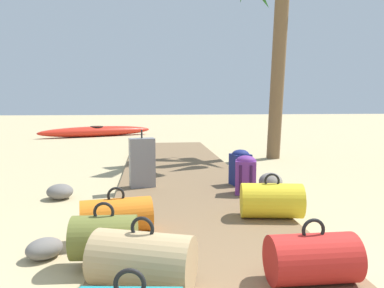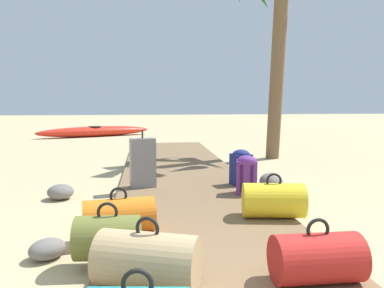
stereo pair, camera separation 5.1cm
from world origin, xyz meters
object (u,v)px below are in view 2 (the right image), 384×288
object	(u,v)px
suitcase_grey	(143,163)
duffel_bag_olive	(108,237)
duffel_bag_orange	(119,216)
duffel_bag_tan	(148,260)
backpack_navy	(241,166)
duffel_bag_red	(317,258)
kayak	(95,131)
backpack_purple	(247,174)
duffel_bag_yellow	(273,200)

from	to	relation	value
suitcase_grey	duffel_bag_olive	xyz separation A→B (m)	(-0.25, -2.49, -0.18)
duffel_bag_orange	duffel_bag_olive	distance (m)	0.59
duffel_bag_orange	duffel_bag_tan	xyz separation A→B (m)	(0.27, -1.08, 0.02)
backpack_navy	duffel_bag_olive	xyz separation A→B (m)	(-1.69, -2.47, -0.10)
suitcase_grey	backpack_navy	distance (m)	1.44
duffel_bag_red	duffel_bag_olive	bearing A→B (deg)	158.96
duffel_bag_orange	backpack_navy	bearing A→B (deg)	48.93
suitcase_grey	duffel_bag_tan	world-z (taller)	suitcase_grey
duffel_bag_red	suitcase_grey	bearing A→B (deg)	111.52
duffel_bag_tan	duffel_bag_orange	bearing A→B (deg)	103.74
duffel_bag_orange	kayak	size ratio (longest dim) A/B	0.17
backpack_purple	duffel_bag_olive	bearing A→B (deg)	-130.24
duffel_bag_red	duffel_bag_yellow	xyz separation A→B (m)	(0.19, 1.44, 0.01)
duffel_bag_olive	duffel_bag_tan	bearing A→B (deg)	-58.36
backpack_navy	duffel_bag_tan	distance (m)	3.28
duffel_bag_yellow	kayak	bearing A→B (deg)	107.19
duffel_bag_yellow	duffel_bag_red	bearing A→B (deg)	-97.39
duffel_bag_red	kayak	distance (m)	12.22
duffel_bag_red	duffel_bag_tan	xyz separation A→B (m)	(-1.15, 0.06, 0.02)
duffel_bag_tan	duffel_bag_yellow	world-z (taller)	duffel_bag_tan
suitcase_grey	duffel_bag_tan	xyz separation A→B (m)	(0.06, -2.99, -0.16)
suitcase_grey	duffel_bag_yellow	xyz separation A→B (m)	(1.39, -1.61, -0.17)
backpack_navy	backpack_purple	size ratio (longest dim) A/B	1.01
duffel_bag_red	backpack_navy	bearing A→B (deg)	85.57
duffel_bag_tan	duffel_bag_olive	bearing A→B (deg)	121.64
backpack_purple	duffel_bag_yellow	size ratio (longest dim) A/B	0.75
backpack_navy	duffel_bag_red	bearing A→B (deg)	-94.43
suitcase_grey	kayak	xyz separation A→B (m)	(-1.83, 8.79, -0.25)
duffel_bag_red	backpack_navy	size ratio (longest dim) A/B	1.15
backpack_purple	kayak	xyz separation A→B (m)	(-3.20, 9.36, -0.16)
duffel_bag_red	duffel_bag_yellow	world-z (taller)	duffel_bag_yellow
duffel_bag_yellow	kayak	xyz separation A→B (m)	(-3.22, 10.40, -0.08)
duffel_bag_olive	duffel_bag_orange	bearing A→B (deg)	85.88
duffel_bag_orange	duffel_bag_yellow	xyz separation A→B (m)	(1.60, 0.30, 0.02)
suitcase_grey	backpack_navy	size ratio (longest dim) A/B	1.58
duffel_bag_red	backpack_navy	world-z (taller)	backpack_navy
suitcase_grey	kayak	size ratio (longest dim) A/B	0.20
backpack_navy	kayak	distance (m)	9.39
duffel_bag_olive	duffel_bag_yellow	bearing A→B (deg)	28.25
duffel_bag_olive	suitcase_grey	bearing A→B (deg)	84.27
duffel_bag_yellow	kayak	size ratio (longest dim) A/B	0.17
backpack_navy	backpack_purple	distance (m)	0.56
duffel_bag_red	duffel_bag_orange	size ratio (longest dim) A/B	0.85
duffel_bag_orange	duffel_bag_olive	xyz separation A→B (m)	(-0.04, -0.59, 0.01)
backpack_purple	duffel_bag_olive	xyz separation A→B (m)	(-1.63, -1.92, -0.10)
duffel_bag_tan	duffel_bag_olive	world-z (taller)	duffel_bag_tan
duffel_bag_yellow	duffel_bag_orange	bearing A→B (deg)	-169.52
duffel_bag_tan	duffel_bag_red	bearing A→B (deg)	-3.00
duffel_bag_tan	duffel_bag_yellow	distance (m)	1.92
suitcase_grey	duffel_bag_yellow	bearing A→B (deg)	-49.22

